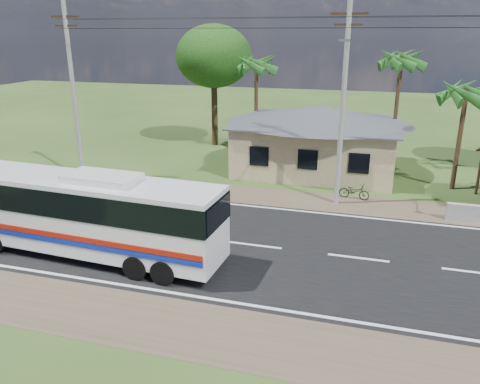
# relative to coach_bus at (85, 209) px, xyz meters

# --- Properties ---
(ground) EXTENTS (120.00, 120.00, 0.00)m
(ground) POSITION_rel_coach_bus_xyz_m (6.44, 2.83, -2.10)
(ground) COLOR #274117
(ground) RESTS_ON ground
(road) EXTENTS (120.00, 16.00, 0.03)m
(road) POSITION_rel_coach_bus_xyz_m (6.44, 2.83, -2.09)
(road) COLOR black
(road) RESTS_ON ground
(house) EXTENTS (12.40, 10.00, 5.00)m
(house) POSITION_rel_coach_bus_xyz_m (7.44, 15.83, 0.54)
(house) COLOR #C9B486
(house) RESTS_ON ground
(utility_poles) EXTENTS (32.80, 2.22, 11.00)m
(utility_poles) POSITION_rel_coach_bus_xyz_m (9.11, 9.32, 3.67)
(utility_poles) COLOR #9E9E99
(utility_poles) RESTS_ON ground
(palm_near) EXTENTS (2.80, 2.80, 6.70)m
(palm_near) POSITION_rel_coach_bus_xyz_m (15.94, 13.83, 3.61)
(palm_near) COLOR #47301E
(palm_near) RESTS_ON ground
(palm_mid) EXTENTS (2.80, 2.80, 8.20)m
(palm_mid) POSITION_rel_coach_bus_xyz_m (12.44, 18.33, 5.06)
(palm_mid) COLOR #47301E
(palm_mid) RESTS_ON ground
(palm_far) EXTENTS (2.80, 2.80, 7.70)m
(palm_far) POSITION_rel_coach_bus_xyz_m (2.44, 18.83, 4.58)
(palm_far) COLOR #47301E
(palm_far) RESTS_ON ground
(tree_behind_house) EXTENTS (6.00, 6.00, 9.61)m
(tree_behind_house) POSITION_rel_coach_bus_xyz_m (-1.56, 20.83, 5.02)
(tree_behind_house) COLOR #47301E
(tree_behind_house) RESTS_ON ground
(coach_bus) EXTENTS (11.95, 3.16, 3.67)m
(coach_bus) POSITION_rel_coach_bus_xyz_m (0.00, 0.00, 0.00)
(coach_bus) COLOR silver
(coach_bus) RESTS_ON ground
(motorcycle) EXTENTS (1.79, 0.89, 0.90)m
(motorcycle) POSITION_rel_coach_bus_xyz_m (10.35, 10.32, -1.65)
(motorcycle) COLOR black
(motorcycle) RESTS_ON ground
(small_car) EXTENTS (1.79, 3.79, 1.25)m
(small_car) POSITION_rel_coach_bus_xyz_m (-7.23, 4.37, -1.47)
(small_car) COLOR #2F2F32
(small_car) RESTS_ON ground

